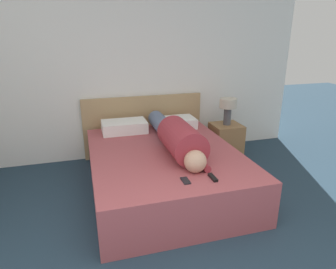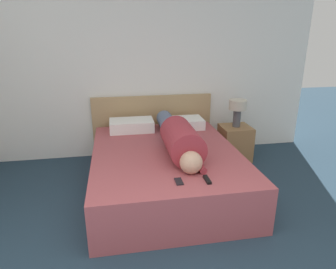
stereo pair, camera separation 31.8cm
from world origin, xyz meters
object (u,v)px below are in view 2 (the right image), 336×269
pillow_near_headboard (132,125)px  tv_remote (207,180)px  cell_phone (179,181)px  nightstand (235,143)px  person_lying (178,138)px  bed (166,170)px  table_lamp (238,108)px  pillow_second (183,123)px

pillow_near_headboard → tv_remote: size_ratio=3.91×
cell_phone → nightstand: bearing=51.8°
tv_remote → cell_phone: (-0.26, 0.02, -0.01)m
pillow_near_headboard → cell_phone: size_ratio=4.51×
person_lying → bed: bearing=175.2°
pillow_near_headboard → cell_phone: bearing=-78.2°
table_lamp → pillow_second: size_ratio=0.69×
tv_remote → table_lamp: bearing=59.1°
bed → cell_phone: size_ratio=15.85×
pillow_second → tv_remote: 1.59m
pillow_near_headboard → tv_remote: (0.58, -1.58, -0.06)m
person_lying → pillow_near_headboard: (-0.48, 0.82, -0.08)m
tv_remote → nightstand: bearing=59.1°
pillow_second → tv_remote: size_ratio=3.72×
cell_phone → bed: bearing=89.4°
tv_remote → bed: bearing=108.0°
nightstand → table_lamp: 0.51m
nightstand → pillow_near_headboard: pillow_near_headboard is taller
nightstand → person_lying: size_ratio=0.29×
pillow_near_headboard → nightstand: bearing=-4.1°
pillow_second → bed: bearing=-115.3°
table_lamp → pillow_near_headboard: (-1.47, 0.11, -0.20)m
table_lamp → nightstand: bearing=-90.0°
pillow_near_headboard → person_lying: bearing=-59.7°
bed → pillow_near_headboard: bearing=112.4°
bed → table_lamp: bearing=31.7°
nightstand → person_lying: (-0.99, -0.71, 0.39)m
cell_phone → pillow_near_headboard: bearing=101.8°
table_lamp → tv_remote: table_lamp is taller
nightstand → table_lamp: size_ratio=1.28×
pillow_near_headboard → cell_phone: pillow_near_headboard is taller
person_lying → table_lamp: bearing=35.7°
person_lying → pillow_second: (0.24, 0.82, -0.09)m
nightstand → tv_remote: 1.74m
nightstand → cell_phone: 1.86m
pillow_near_headboard → tv_remote: 1.69m
table_lamp → pillow_second: 0.79m
nightstand → cell_phone: size_ratio=3.79×
person_lying → pillow_second: person_lying is taller
bed → table_lamp: 1.43m
bed → table_lamp: size_ratio=5.36×
pillow_near_headboard → pillow_second: size_ratio=1.05×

